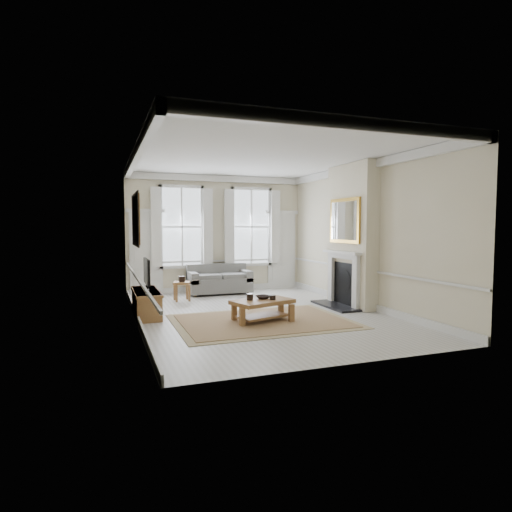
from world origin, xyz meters
name	(u,v)px	position (x,y,z in m)	size (l,w,h in m)	color
floor	(260,314)	(0.00, 0.00, 0.00)	(7.20, 7.20, 0.00)	#B7B5AD
ceiling	(260,157)	(0.00, 0.00, 3.40)	(7.20, 7.20, 0.00)	white
back_wall	(217,234)	(0.00, 3.60, 1.70)	(5.20, 5.20, 0.00)	beige
left_wall	(135,238)	(-2.60, 0.00, 1.70)	(7.20, 7.20, 0.00)	beige
right_wall	(363,236)	(2.60, 0.00, 1.70)	(7.20, 7.20, 0.00)	beige
window_left	(182,227)	(-1.05, 3.55, 1.90)	(1.26, 0.20, 2.20)	#B2BCC6
window_right	(251,227)	(1.05, 3.55, 1.90)	(1.26, 0.20, 2.20)	#B2BCC6
door_left	(146,254)	(-2.05, 3.56, 1.15)	(0.90, 0.08, 2.30)	silver
door_right	(282,251)	(2.05, 3.56, 1.15)	(0.90, 0.08, 2.30)	silver
painting	(135,220)	(-2.56, 0.30, 2.05)	(0.05, 1.66, 1.06)	#A6711C
chimney_breast	(352,235)	(2.43, 0.20, 1.70)	(0.35, 1.70, 3.38)	beige
hearth	(335,306)	(2.00, 0.20, 0.03)	(0.55, 1.50, 0.05)	black
fireplace	(343,276)	(2.20, 0.20, 0.73)	(0.21, 1.45, 1.33)	silver
mirror	(344,221)	(2.21, 0.20, 2.05)	(0.06, 1.26, 1.06)	#BE8D34
sofa	(219,281)	(-0.09, 3.11, 0.35)	(1.75, 0.85, 0.84)	slate
side_table	(182,286)	(-1.29, 2.29, 0.39)	(0.50, 0.50, 0.49)	brown
rug	(262,321)	(-0.20, -0.70, 0.01)	(3.50, 2.60, 0.02)	#99774F
coffee_table	(263,304)	(-0.20, -0.70, 0.37)	(1.34, 1.01, 0.45)	brown
ceramic_pot_a	(250,297)	(-0.45, -0.65, 0.51)	(0.13, 0.13, 0.13)	black
ceramic_pot_b	(273,297)	(0.00, -0.75, 0.49)	(0.12, 0.12, 0.09)	black
bowl	(263,297)	(-0.15, -0.60, 0.48)	(0.28, 0.28, 0.07)	black
tv_stand	(146,303)	(-2.34, 0.70, 0.27)	(0.49, 1.54, 0.55)	brown
tv	(147,272)	(-2.32, 0.70, 0.94)	(0.08, 0.90, 0.68)	black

